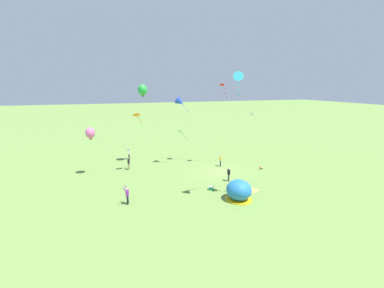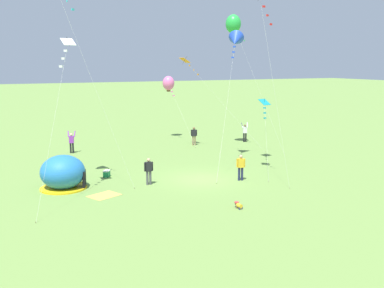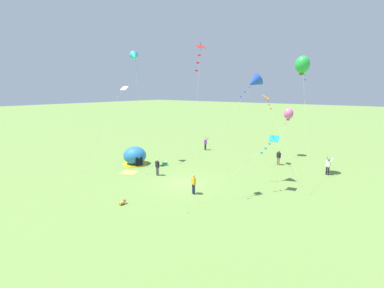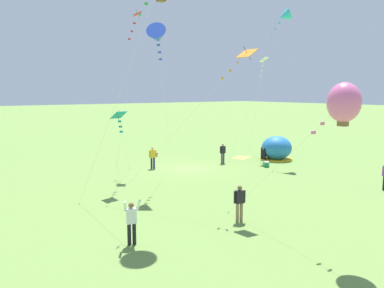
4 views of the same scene
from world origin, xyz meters
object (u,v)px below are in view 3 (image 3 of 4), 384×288
(person_near_tent, at_px, (194,183))
(kite_cyan, at_px, (134,56))
(person_center_field, at_px, (157,166))
(toddler_crawling, at_px, (123,202))
(kite_blue, at_px, (254,82))
(kite_red, at_px, (200,55))
(person_flying_kite, at_px, (205,143))
(kite_orange, at_px, (267,100))
(person_arms_raised, at_px, (328,166))
(kite_green, at_px, (302,65))
(person_far_back, at_px, (279,157))
(cooler_box, at_px, (165,163))
(kite_pink, at_px, (289,114))
(kite_white, at_px, (121,92))
(popup_tent, at_px, (135,156))
(kite_teal, at_px, (271,142))

(person_near_tent, bearing_deg, kite_cyan, 161.90)
(person_center_field, bearing_deg, toddler_crawling, -67.73)
(person_center_field, xyz_separation_m, kite_blue, (8.42, 3.66, 8.31))
(kite_blue, bearing_deg, kite_red, -105.59)
(person_flying_kite, relative_size, kite_cyan, 0.15)
(kite_orange, bearing_deg, person_arms_raised, 7.75)
(person_flying_kite, height_order, kite_orange, kite_orange)
(toddler_crawling, xyz_separation_m, person_near_tent, (3.14, 4.88, 0.79))
(person_near_tent, height_order, kite_green, kite_green)
(person_far_back, bearing_deg, toddler_crawling, -108.58)
(person_arms_raised, xyz_separation_m, kite_orange, (-6.54, -0.89, 6.54))
(cooler_box, xyz_separation_m, kite_red, (8.67, -5.37, 10.81))
(kite_orange, bearing_deg, kite_pink, 83.78)
(kite_orange, bearing_deg, person_near_tent, -97.74)
(kite_blue, bearing_deg, kite_white, -163.61)
(popup_tent, height_order, kite_pink, kite_pink)
(kite_orange, relative_size, kite_cyan, 0.64)
(kite_cyan, relative_size, kite_teal, 2.07)
(toddler_crawling, height_order, kite_teal, kite_teal)
(person_center_field, distance_m, kite_green, 17.17)
(kite_white, bearing_deg, kite_teal, 11.00)
(cooler_box, relative_size, kite_green, 0.05)
(kite_pink, relative_size, kite_teal, 1.04)
(kite_pink, bearing_deg, person_center_field, -116.85)
(person_far_back, bearing_deg, kite_red, -97.83)
(toddler_crawling, xyz_separation_m, kite_teal, (7.94, 9.27, 4.21))
(cooler_box, bearing_deg, kite_green, 22.45)
(kite_white, bearing_deg, kite_cyan, 93.64)
(person_near_tent, bearing_deg, person_arms_raised, 56.71)
(person_center_field, bearing_deg, cooler_box, 121.07)
(person_arms_raised, relative_size, person_near_tent, 1.10)
(person_near_tent, relative_size, kite_white, 0.19)
(cooler_box, distance_m, kite_orange, 13.55)
(popup_tent, relative_size, kite_pink, 0.44)
(kite_green, bearing_deg, person_arms_raised, 37.90)
(person_arms_raised, distance_m, person_flying_kite, 16.43)
(kite_green, bearing_deg, person_far_back, 132.35)
(person_far_back, xyz_separation_m, kite_pink, (-0.60, 4.63, 4.64))
(person_far_back, bearing_deg, kite_green, -47.65)
(person_arms_raised, bearing_deg, kite_teal, -112.58)
(person_arms_raised, bearing_deg, popup_tent, -153.90)
(person_flying_kite, xyz_separation_m, kite_pink, (10.46, 3.44, 4.61))
(popup_tent, bearing_deg, toddler_crawling, -45.70)
(person_near_tent, xyz_separation_m, kite_pink, (2.21, 17.46, 4.64))
(kite_pink, bearing_deg, toddler_crawling, -103.48)
(kite_blue, height_order, kite_red, kite_red)
(kite_cyan, distance_m, kite_blue, 13.77)
(cooler_box, xyz_separation_m, person_far_back, (10.51, 8.07, 0.74))
(person_near_tent, distance_m, kite_blue, 10.19)
(person_flying_kite, bearing_deg, kite_blue, -38.86)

